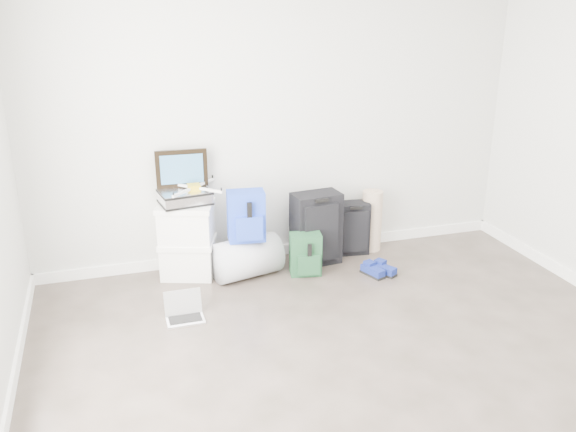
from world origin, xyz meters
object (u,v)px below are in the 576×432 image
object	(u,v)px
large_suitcase	(316,229)
carry_on	(352,228)
laptop	(184,312)
duffel_bag	(247,258)
briefcase	(185,197)
boxes_stack	(187,239)

from	to	relation	value
large_suitcase	carry_on	distance (m)	0.42
carry_on	laptop	xyz separation A→B (m)	(-1.73, -0.80, -0.21)
carry_on	laptop	bearing A→B (deg)	-147.86
duffel_bag	large_suitcase	world-z (taller)	large_suitcase
duffel_bag	laptop	size ratio (longest dim) A/B	2.02
carry_on	laptop	distance (m)	1.92
briefcase	laptop	xyz separation A→B (m)	(-0.16, -0.77, -0.68)
boxes_stack	carry_on	size ratio (longest dim) A/B	1.31
large_suitcase	laptop	xyz separation A→B (m)	(-1.33, -0.68, -0.29)
briefcase	duffel_bag	size ratio (longest dim) A/B	0.71
boxes_stack	carry_on	bearing A→B (deg)	19.58
duffel_bag	briefcase	bearing A→B (deg)	144.65
duffel_bag	large_suitcase	xyz separation A→B (m)	(0.69, 0.10, 0.16)
duffel_bag	large_suitcase	distance (m)	0.71
boxes_stack	briefcase	world-z (taller)	briefcase
briefcase	carry_on	world-z (taller)	briefcase
duffel_bag	large_suitcase	bearing A→B (deg)	-5.34
briefcase	large_suitcase	bearing A→B (deg)	-12.39
large_suitcase	laptop	world-z (taller)	large_suitcase
carry_on	boxes_stack	bearing A→B (deg)	-171.79
boxes_stack	laptop	distance (m)	0.84
large_suitcase	carry_on	size ratio (longest dim) A/B	1.32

